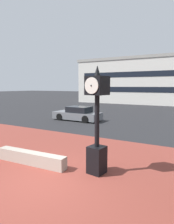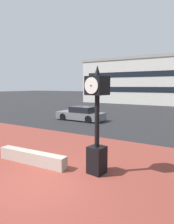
% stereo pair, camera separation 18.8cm
% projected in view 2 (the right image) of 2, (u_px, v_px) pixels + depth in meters
% --- Properties ---
extents(ground_plane, '(200.00, 200.00, 0.00)m').
position_uv_depth(ground_plane, '(46.00, 180.00, 6.82)').
color(ground_plane, '#262628').
extents(plaza_brick_paving, '(44.00, 10.06, 0.01)m').
position_uv_depth(plaza_brick_paving, '(65.00, 170.00, 7.69)').
color(plaza_brick_paving, brown).
rests_on(plaza_brick_paving, ground).
extents(planter_wall, '(3.22, 0.58, 0.50)m').
position_uv_depth(planter_wall, '(32.00, 157.00, 8.30)').
color(planter_wall, '#ADA393').
rests_on(planter_wall, ground).
extents(street_clock, '(0.72, 0.77, 3.83)m').
position_uv_depth(street_clock, '(97.00, 123.00, 7.17)').
color(street_clock, black).
rests_on(street_clock, ground).
extents(car_street_near, '(4.47, 1.91, 1.28)m').
position_uv_depth(car_street_near, '(81.00, 114.00, 18.73)').
color(car_street_near, slate).
rests_on(car_street_near, ground).
extents(civic_building, '(27.04, 11.82, 8.14)m').
position_uv_depth(civic_building, '(160.00, 81.00, 37.73)').
color(civic_building, beige).
rests_on(civic_building, ground).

